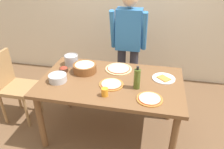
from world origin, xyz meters
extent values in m
plane|color=brown|center=(0.00, 0.00, 0.00)|extent=(8.00, 8.00, 0.00)
cube|color=beige|center=(0.00, 1.60, 1.30)|extent=(5.60, 0.10, 2.60)
cube|color=brown|center=(0.00, 0.00, 0.74)|extent=(1.60, 0.96, 0.04)
cylinder|color=brown|center=(-0.72, -0.40, 0.36)|extent=(0.07, 0.07, 0.72)
cylinder|color=brown|center=(0.72, -0.40, 0.36)|extent=(0.07, 0.07, 0.72)
cylinder|color=brown|center=(-0.72, 0.40, 0.36)|extent=(0.07, 0.07, 0.72)
cylinder|color=brown|center=(0.72, 0.40, 0.36)|extent=(0.07, 0.07, 0.72)
cylinder|color=#2D2D38|center=(-0.01, 0.76, 0.42)|extent=(0.12, 0.12, 0.85)
cylinder|color=#2D2D38|center=(0.17, 0.76, 0.42)|extent=(0.12, 0.12, 0.85)
cube|color=#2D6BAD|center=(0.08, 0.76, 1.12)|extent=(0.34, 0.20, 0.55)
cylinder|color=#2D6BAD|center=(-0.13, 0.71, 1.12)|extent=(0.07, 0.21, 0.55)
cylinder|color=#2D6BAD|center=(0.29, 0.71, 1.12)|extent=(0.07, 0.21, 0.55)
cube|color=#A37A4C|center=(-1.25, 0.03, 0.47)|extent=(0.40, 0.40, 0.05)
cube|color=#A37A4C|center=(-1.43, 0.03, 0.72)|extent=(0.04, 0.38, 0.45)
cylinder|color=#A37A4C|center=(-1.08, -0.14, 0.23)|extent=(0.04, 0.04, 0.45)
cylinder|color=#A37A4C|center=(-1.08, 0.20, 0.23)|extent=(0.04, 0.04, 0.45)
cylinder|color=#A37A4C|center=(-1.42, -0.14, 0.23)|extent=(0.04, 0.04, 0.45)
cylinder|color=#A37A4C|center=(-1.42, 0.20, 0.23)|extent=(0.04, 0.04, 0.45)
cylinder|color=beige|center=(0.03, 0.28, 0.77)|extent=(0.33, 0.33, 0.01)
cylinder|color=#B22D1E|center=(0.03, 0.28, 0.77)|extent=(0.29, 0.29, 0.00)
cylinder|color=beige|center=(0.03, 0.28, 0.78)|extent=(0.27, 0.27, 0.00)
cylinder|color=#C67A33|center=(0.02, -0.09, 0.77)|extent=(0.27, 0.27, 0.01)
cylinder|color=#B22D1E|center=(0.02, -0.09, 0.77)|extent=(0.23, 0.23, 0.00)
cylinder|color=beige|center=(0.02, -0.09, 0.78)|extent=(0.22, 0.22, 0.00)
cylinder|color=#C67A33|center=(0.45, -0.28, 0.77)|extent=(0.26, 0.26, 0.01)
cylinder|color=#B22D1E|center=(0.45, -0.28, 0.77)|extent=(0.23, 0.23, 0.00)
cylinder|color=beige|center=(0.45, -0.28, 0.78)|extent=(0.21, 0.21, 0.00)
cylinder|color=white|center=(0.58, 0.16, 0.77)|extent=(0.26, 0.26, 0.01)
cube|color=#CC8438|center=(0.58, 0.14, 0.78)|extent=(0.17, 0.17, 0.01)
cylinder|color=brown|center=(-0.35, 0.14, 0.81)|extent=(0.28, 0.28, 0.10)
ellipsoid|color=beige|center=(-0.35, 0.14, 0.85)|extent=(0.25, 0.25, 0.05)
cylinder|color=#B7B7BC|center=(-0.58, -0.13, 0.80)|extent=(0.20, 0.20, 0.08)
cylinder|color=#4C2D1E|center=(-0.61, 0.10, 0.78)|extent=(0.11, 0.11, 0.04)
ellipsoid|color=#9E3323|center=(-0.61, 0.10, 0.80)|extent=(0.10, 0.10, 0.05)
cylinder|color=#47561E|center=(0.30, -0.10, 0.87)|extent=(0.07, 0.07, 0.22)
cylinder|color=black|center=(0.30, -0.10, 1.00)|extent=(0.03, 0.03, 0.04)
cylinder|color=#B7B7BC|center=(-0.58, 0.29, 0.82)|extent=(0.17, 0.17, 0.12)
torus|color=#A5A5AD|center=(-0.58, 0.29, 0.88)|extent=(0.17, 0.17, 0.01)
cylinder|color=orange|center=(0.00, -0.31, 0.80)|extent=(0.07, 0.07, 0.08)
camera|label=1|loc=(0.44, -2.05, 2.01)|focal=34.68mm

